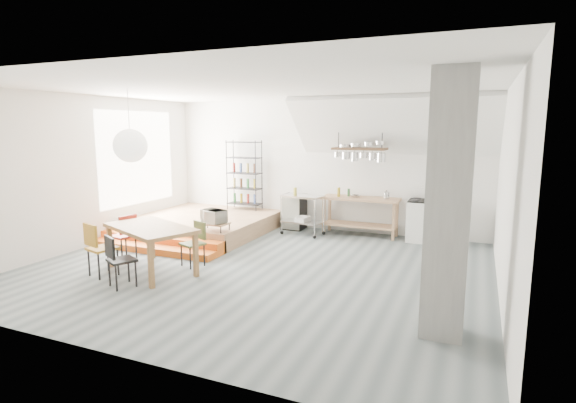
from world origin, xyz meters
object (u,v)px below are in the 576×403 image
at_px(stove, 422,220).
at_px(mini_fridge, 294,212).
at_px(dining_table, 150,231).
at_px(rolling_cart, 303,209).

distance_m(stove, mini_fridge, 3.10).
distance_m(stove, dining_table, 5.82).
relative_size(stove, dining_table, 0.60).
distance_m(stove, rolling_cart, 2.71).
relative_size(dining_table, mini_fridge, 2.24).
xyz_separation_m(stove, rolling_cart, (-2.67, -0.46, 0.13)).
bearing_deg(stove, rolling_cart, -170.31).
bearing_deg(dining_table, stove, 67.80).
relative_size(stove, mini_fridge, 1.34).
xyz_separation_m(stove, dining_table, (-4.11, -4.11, 0.25)).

